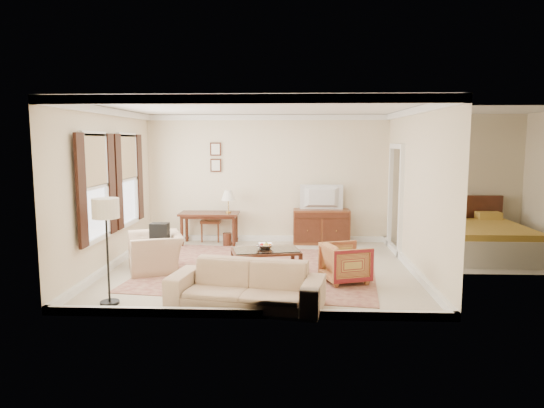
# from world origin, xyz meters

# --- Properties ---
(room_shell) EXTENTS (5.51, 5.01, 2.91)m
(room_shell) POSITION_xyz_m (0.00, 0.00, 2.47)
(room_shell) COLOR beige
(room_shell) RESTS_ON ground
(annex_bedroom) EXTENTS (3.00, 2.70, 2.90)m
(annex_bedroom) POSITION_xyz_m (4.49, 1.15, 0.34)
(annex_bedroom) COLOR beige
(annex_bedroom) RESTS_ON ground
(window_front) EXTENTS (0.12, 1.56, 1.80)m
(window_front) POSITION_xyz_m (-2.70, -0.70, 1.55)
(window_front) COLOR #CCB284
(window_front) RESTS_ON room_shell
(window_rear) EXTENTS (0.12, 1.56, 1.80)m
(window_rear) POSITION_xyz_m (-2.70, 0.90, 1.55)
(window_rear) COLOR #CCB284
(window_rear) RESTS_ON room_shell
(doorway) EXTENTS (0.10, 1.12, 2.25)m
(doorway) POSITION_xyz_m (2.71, 1.50, 1.08)
(doorway) COLOR white
(doorway) RESTS_ON room_shell
(rug) EXTENTS (4.47, 3.96, 0.01)m
(rug) POSITION_xyz_m (-0.00, -0.06, 0.01)
(rug) COLOR maroon
(rug) RESTS_ON room_shell
(writing_desk) EXTENTS (1.31, 0.65, 0.72)m
(writing_desk) POSITION_xyz_m (-1.28, 2.07, 0.60)
(writing_desk) COLOR #4A2215
(writing_desk) RESTS_ON room_shell
(desk_chair) EXTENTS (0.46, 0.46, 1.05)m
(desk_chair) POSITION_xyz_m (-1.30, 2.42, 0.53)
(desk_chair) COLOR brown
(desk_chair) RESTS_ON room_shell
(desk_lamp) EXTENTS (0.32, 0.32, 0.50)m
(desk_lamp) POSITION_xyz_m (-0.85, 2.07, 0.97)
(desk_lamp) COLOR silver
(desk_lamp) RESTS_ON writing_desk
(framed_prints) EXTENTS (0.25, 0.04, 0.68)m
(framed_prints) POSITION_xyz_m (-1.18, 2.47, 1.94)
(framed_prints) COLOR #4A2215
(framed_prints) RESTS_ON room_shell
(sideboard) EXTENTS (1.26, 0.48, 0.78)m
(sideboard) POSITION_xyz_m (1.23, 2.23, 0.39)
(sideboard) COLOR brown
(sideboard) RESTS_ON room_shell
(tv) EXTENTS (0.92, 0.53, 0.12)m
(tv) POSITION_xyz_m (1.23, 2.21, 1.23)
(tv) COLOR black
(tv) RESTS_ON sideboard
(coffee_table) EXTENTS (1.25, 0.90, 0.48)m
(coffee_table) POSITION_xyz_m (0.13, -0.51, 0.37)
(coffee_table) COLOR #4A2215
(coffee_table) RESTS_ON room_shell
(fruit_bowl) EXTENTS (0.42, 0.42, 0.10)m
(fruit_bowl) POSITION_xyz_m (0.11, -0.45, 0.53)
(fruit_bowl) COLOR silver
(fruit_bowl) RESTS_ON coffee_table
(book_a) EXTENTS (0.22, 0.22, 0.38)m
(book_a) POSITION_xyz_m (-0.06, -0.43, 0.19)
(book_a) COLOR brown
(book_a) RESTS_ON coffee_table
(book_b) EXTENTS (0.28, 0.07, 0.38)m
(book_b) POSITION_xyz_m (0.21, -0.47, 0.18)
(book_b) COLOR brown
(book_b) RESTS_ON coffee_table
(striped_armchair) EXTENTS (0.82, 0.85, 0.71)m
(striped_armchair) POSITION_xyz_m (1.46, -0.77, 0.35)
(striped_armchair) COLOR maroon
(striped_armchair) RESTS_ON room_shell
(club_armchair) EXTENTS (1.00, 1.20, 0.90)m
(club_armchair) POSITION_xyz_m (-1.86, -0.20, 0.45)
(club_armchair) COLOR tan
(club_armchair) RESTS_ON room_shell
(backpack) EXTENTS (0.34, 0.38, 0.40)m
(backpack) POSITION_xyz_m (-1.80, -0.13, 0.70)
(backpack) COLOR black
(backpack) RESTS_ON club_armchair
(sofa) EXTENTS (2.23, 1.02, 0.84)m
(sofa) POSITION_xyz_m (-0.06, -2.04, 0.42)
(sofa) COLOR tan
(sofa) RESTS_ON room_shell
(floor_lamp) EXTENTS (0.37, 0.37, 1.52)m
(floor_lamp) POSITION_xyz_m (-2.02, -2.01, 1.27)
(floor_lamp) COLOR black
(floor_lamp) RESTS_ON room_shell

